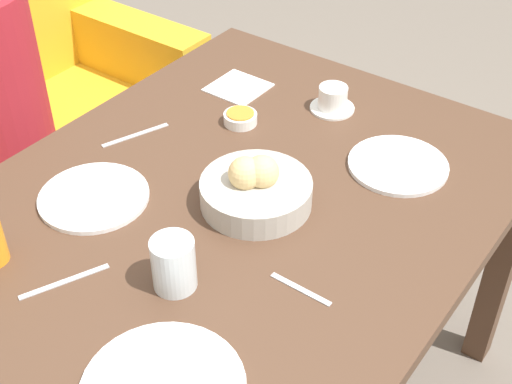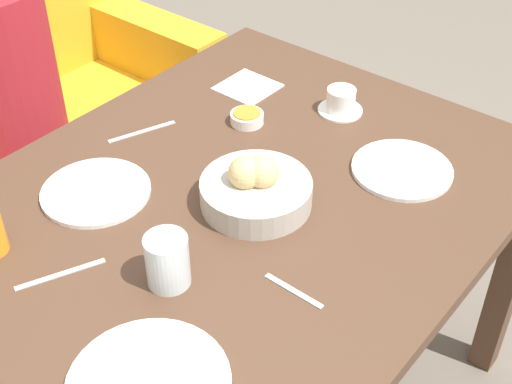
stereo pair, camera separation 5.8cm
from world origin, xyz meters
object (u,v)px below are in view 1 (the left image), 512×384
bread_basket (256,189)px  fork_silver (136,135)px  water_tumbler (174,264)px  spoon_coffee (301,289)px  knife_silver (65,282)px  plate_near_right (398,165)px  napkin (238,87)px  jam_bowl_honey (240,118)px  coffee_cup (333,100)px  plate_far_center (94,197)px

bread_basket → fork_silver: 0.37m
water_tumbler → spoon_coffee: 0.23m
knife_silver → fork_silver: bearing=28.1°
spoon_coffee → plate_near_right: bearing=4.0°
fork_silver → napkin: 0.32m
water_tumbler → jam_bowl_honey: size_ratio=1.28×
coffee_cup → knife_silver: bearing=173.8°
jam_bowl_honey → coffee_cup: bearing=-38.4°
coffee_cup → jam_bowl_honey: size_ratio=1.37×
coffee_cup → fork_silver: coffee_cup is taller
plate_near_right → plate_far_center: size_ratio=0.96×
water_tumbler → coffee_cup: 0.67m
water_tumbler → jam_bowl_honey: 0.54m
plate_near_right → spoon_coffee: bearing=-176.0°
jam_bowl_honey → knife_silver: 0.60m
plate_near_right → napkin: size_ratio=1.61×
jam_bowl_honey → water_tumbler: bearing=-155.4°
water_tumbler → napkin: water_tumbler is taller
jam_bowl_honey → napkin: (0.13, 0.10, -0.01)m
jam_bowl_honey → spoon_coffee: jam_bowl_honey is taller
fork_silver → knife_silver: size_ratio=1.02×
bread_basket → plate_far_center: size_ratio=1.00×
plate_near_right → knife_silver: plate_near_right is taller
plate_far_center → knife_silver: size_ratio=1.46×
bread_basket → knife_silver: bearing=159.0°
plate_near_right → water_tumbler: size_ratio=2.14×
water_tumbler → spoon_coffee: (0.12, -0.19, -0.05)m
bread_basket → spoon_coffee: size_ratio=1.83×
fork_silver → spoon_coffee: size_ratio=1.28×
plate_far_center → napkin: plate_far_center is taller
bread_basket → coffee_cup: size_ratio=2.09×
plate_far_center → napkin: (0.53, 0.03, -0.00)m
coffee_cup → spoon_coffee: bearing=-153.9°
bread_basket → napkin: 0.46m
water_tumbler → coffee_cup: bearing=6.8°
coffee_cup → napkin: (-0.05, 0.24, -0.02)m
spoon_coffee → napkin: bearing=46.1°
knife_silver → napkin: (0.72, 0.16, 0.00)m
fork_silver → plate_far_center: bearing=-157.2°
fork_silver → spoon_coffee: (-0.18, -0.57, 0.00)m
plate_far_center → water_tumbler: size_ratio=2.23×
plate_near_right → napkin: (0.06, 0.48, -0.00)m
plate_far_center → water_tumbler: water_tumbler is taller
spoon_coffee → knife_silver: bearing=123.5°
jam_bowl_honey → fork_silver: jam_bowl_honey is taller
plate_far_center → coffee_cup: coffee_cup is taller
water_tumbler → spoon_coffee: bearing=-57.4°
water_tumbler → knife_silver: water_tumbler is taller
bread_basket → knife_silver: bread_basket is taller
bread_basket → knife_silver: size_ratio=1.46×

